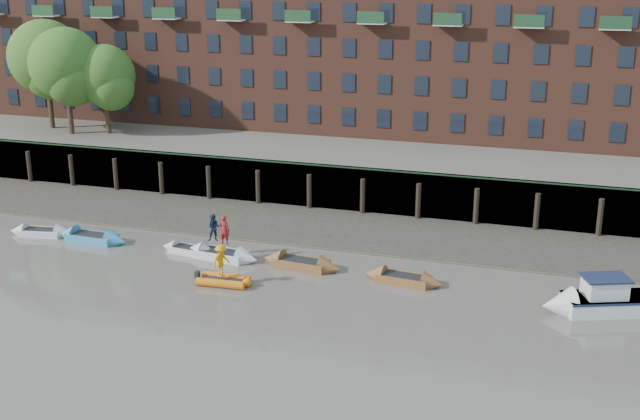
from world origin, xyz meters
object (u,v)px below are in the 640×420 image
at_px(motor_launch, 592,301).
at_px(rowboat_3, 221,255).
at_px(person_rower_a, 224,230).
at_px(rowboat_0, 41,232).
at_px(rowboat_6, 403,279).
at_px(person_rower_b, 214,228).
at_px(rowboat_2, 190,250).
at_px(rib_tender, 226,280).
at_px(rowboat_1, 92,238).
at_px(person_rib_crew, 221,261).
at_px(rowboat_4, 301,264).

bearing_deg(motor_launch, rowboat_3, -25.54).
xyz_separation_m(rowboat_3, person_rower_a, (0.26, 0.03, 1.61)).
xyz_separation_m(rowboat_0, rowboat_6, (24.45, -0.70, 0.01)).
height_order(rowboat_6, person_rower_b, person_rower_b).
relative_size(rowboat_2, motor_launch, 0.65).
distance_m(rib_tender, motor_launch, 19.60).
height_order(rowboat_1, person_rower_a, person_rower_a).
distance_m(rowboat_2, rowboat_3, 2.24).
bearing_deg(rowboat_6, rowboat_0, -175.70).
xyz_separation_m(rowboat_1, rowboat_6, (20.58, -0.67, -0.02)).
bearing_deg(person_rib_crew, rowboat_1, 91.66).
relative_size(person_rower_a, person_rower_b, 1.05).
distance_m(rib_tender, person_rower_a, 4.36).
relative_size(rowboat_0, rowboat_6, 0.96).
bearing_deg(rowboat_6, rowboat_2, -176.74).
xyz_separation_m(rowboat_3, person_rower_b, (-0.55, 0.29, 1.56)).
distance_m(rowboat_2, rowboat_6, 13.60).
bearing_deg(person_rower_b, rib_tender, -77.29).
relative_size(rowboat_4, motor_launch, 0.81).
height_order(rowboat_2, rowboat_3, rowboat_3).
relative_size(rowboat_4, rib_tender, 1.63).
distance_m(person_rower_a, person_rower_b, 0.85).
bearing_deg(rowboat_6, rowboat_3, -176.06).
bearing_deg(rowboat_0, person_rower_b, -9.92).
relative_size(rowboat_6, motor_launch, 0.75).
distance_m(rowboat_3, motor_launch, 21.44).
bearing_deg(rowboat_1, person_rib_crew, -18.41).
relative_size(motor_launch, person_rower_b, 3.69).
bearing_deg(person_rower_b, rowboat_1, 160.62).
bearing_deg(rowboat_1, rowboat_0, -178.79).
xyz_separation_m(rowboat_0, person_rib_crew, (14.83, -4.04, 1.20)).
distance_m(rowboat_6, person_rower_a, 11.23).
relative_size(motor_launch, person_rib_crew, 3.38).
bearing_deg(person_rower_a, motor_launch, 177.89).
relative_size(rowboat_6, rib_tender, 1.51).
bearing_deg(rowboat_1, rowboat_6, -0.20).
distance_m(rowboat_3, rowboat_6, 11.37).
relative_size(rowboat_1, rib_tender, 1.62).
distance_m(rowboat_6, person_rower_b, 12.03).
xyz_separation_m(rowboat_6, motor_launch, (10.03, -0.91, 0.40)).
distance_m(rowboat_1, person_rib_crew, 11.73).
bearing_deg(rowboat_1, person_rower_a, 0.22).
bearing_deg(rowboat_3, rowboat_1, -175.61).
xyz_separation_m(rowboat_4, person_rower_b, (-5.68, 0.22, 1.56)).
relative_size(rowboat_2, person_rower_b, 2.42).
height_order(rowboat_0, rowboat_4, rowboat_4).
xyz_separation_m(person_rower_a, person_rib_crew, (1.48, -3.77, -0.44)).
bearing_deg(rowboat_1, rowboat_3, -0.03).
bearing_deg(rowboat_3, rowboat_0, -175.24).
distance_m(rowboat_3, person_rower_a, 1.63).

